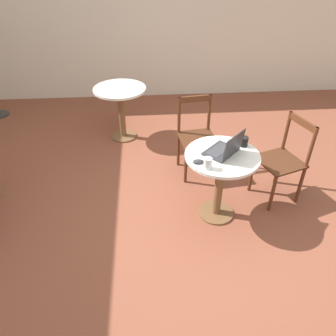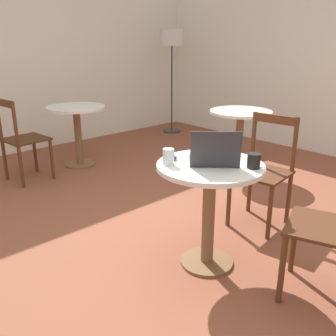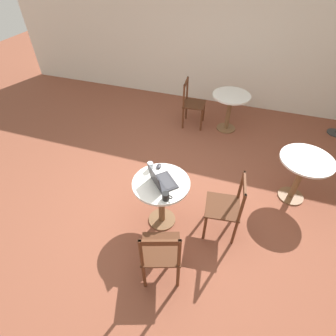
{
  "view_description": "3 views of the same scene",
  "coord_description": "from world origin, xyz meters",
  "px_view_note": "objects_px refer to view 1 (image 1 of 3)",
  "views": [
    {
      "loc": [
        -2.38,
        0.33,
        2.37
      ],
      "look_at": [
        0.16,
        0.13,
        0.55
      ],
      "focal_mm": 35.0,
      "sensor_mm": 36.0,
      "label": 1
    },
    {
      "loc": [
        -1.66,
        -1.83,
        1.48
      ],
      "look_at": [
        0.06,
        0.02,
        0.61
      ],
      "focal_mm": 40.0,
      "sensor_mm": 36.0,
      "label": 2
    },
    {
      "loc": [
        0.84,
        -2.4,
        2.94
      ],
      "look_at": [
        0.03,
        0.05,
        0.6
      ],
      "focal_mm": 28.0,
      "sensor_mm": 36.0,
      "label": 3
    }
  ],
  "objects_px": {
    "laptop": "(225,149)",
    "mug": "(244,141)",
    "cafe_table_near": "(221,170)",
    "cafe_table_mid": "(121,101)",
    "chair_near_front": "(283,161)",
    "mouse": "(198,162)",
    "chair_near_right": "(197,137)",
    "drinking_glass": "(208,163)"
  },
  "relations": [
    {
      "from": "chair_near_front",
      "to": "mouse",
      "type": "bearing_deg",
      "value": 110.85
    },
    {
      "from": "laptop",
      "to": "drinking_glass",
      "type": "height_order",
      "value": "laptop"
    },
    {
      "from": "laptop",
      "to": "mug",
      "type": "relative_size",
      "value": 3.35
    },
    {
      "from": "cafe_table_mid",
      "to": "mug",
      "type": "xyz_separation_m",
      "value": [
        -1.53,
        -1.24,
        0.23
      ]
    },
    {
      "from": "chair_near_right",
      "to": "drinking_glass",
      "type": "relative_size",
      "value": 8.69
    },
    {
      "from": "cafe_table_mid",
      "to": "laptop",
      "type": "bearing_deg",
      "value": -148.24
    },
    {
      "from": "mug",
      "to": "chair_near_front",
      "type": "bearing_deg",
      "value": -77.56
    },
    {
      "from": "cafe_table_near",
      "to": "chair_near_front",
      "type": "xyz_separation_m",
      "value": [
        0.25,
        -0.72,
        -0.09
      ]
    },
    {
      "from": "mouse",
      "to": "mug",
      "type": "height_order",
      "value": "mug"
    },
    {
      "from": "chair_near_front",
      "to": "laptop",
      "type": "distance_m",
      "value": 0.8
    },
    {
      "from": "cafe_table_mid",
      "to": "chair_near_front",
      "type": "distance_m",
      "value": 2.24
    },
    {
      "from": "cafe_table_mid",
      "to": "laptop",
      "type": "height_order",
      "value": "laptop"
    },
    {
      "from": "chair_near_front",
      "to": "drinking_glass",
      "type": "xyz_separation_m",
      "value": [
        -0.45,
        0.89,
        0.33
      ]
    },
    {
      "from": "cafe_table_near",
      "to": "chair_near_front",
      "type": "relative_size",
      "value": 0.81
    },
    {
      "from": "chair_near_front",
      "to": "cafe_table_near",
      "type": "bearing_deg",
      "value": 109.05
    },
    {
      "from": "drinking_glass",
      "to": "chair_near_front",
      "type": "bearing_deg",
      "value": -63.2
    },
    {
      "from": "cafe_table_near",
      "to": "mug",
      "type": "xyz_separation_m",
      "value": [
        0.14,
        -0.23,
        0.23
      ]
    },
    {
      "from": "mouse",
      "to": "cafe_table_mid",
      "type": "bearing_deg",
      "value": 23.17
    },
    {
      "from": "chair_near_front",
      "to": "laptop",
      "type": "height_order",
      "value": "laptop"
    },
    {
      "from": "cafe_table_mid",
      "to": "chair_near_right",
      "type": "distance_m",
      "value": 1.26
    },
    {
      "from": "cafe_table_near",
      "to": "chair_near_right",
      "type": "relative_size",
      "value": 0.81
    },
    {
      "from": "cafe_table_mid",
      "to": "mug",
      "type": "bearing_deg",
      "value": -141.05
    },
    {
      "from": "cafe_table_mid",
      "to": "chair_near_front",
      "type": "height_order",
      "value": "chair_near_front"
    },
    {
      "from": "laptop",
      "to": "mug",
      "type": "xyz_separation_m",
      "value": [
        0.13,
        -0.21,
        -0.0
      ]
    },
    {
      "from": "laptop",
      "to": "mouse",
      "type": "distance_m",
      "value": 0.29
    },
    {
      "from": "cafe_table_near",
      "to": "chair_near_right",
      "type": "height_order",
      "value": "chair_near_right"
    },
    {
      "from": "cafe_table_near",
      "to": "drinking_glass",
      "type": "xyz_separation_m",
      "value": [
        -0.2,
        0.18,
        0.23
      ]
    },
    {
      "from": "mouse",
      "to": "drinking_glass",
      "type": "height_order",
      "value": "drinking_glass"
    },
    {
      "from": "cafe_table_mid",
      "to": "chair_near_front",
      "type": "relative_size",
      "value": 0.81
    },
    {
      "from": "cafe_table_near",
      "to": "cafe_table_mid",
      "type": "bearing_deg",
      "value": 31.13
    },
    {
      "from": "mug",
      "to": "cafe_table_mid",
      "type": "bearing_deg",
      "value": 38.95
    },
    {
      "from": "mouse",
      "to": "mug",
      "type": "distance_m",
      "value": 0.54
    },
    {
      "from": "cafe_table_near",
      "to": "cafe_table_mid",
      "type": "height_order",
      "value": "same"
    },
    {
      "from": "mouse",
      "to": "laptop",
      "type": "bearing_deg",
      "value": -63.64
    },
    {
      "from": "cafe_table_mid",
      "to": "mouse",
      "type": "distance_m",
      "value": 1.96
    },
    {
      "from": "cafe_table_near",
      "to": "chair_near_front",
      "type": "height_order",
      "value": "chair_near_front"
    },
    {
      "from": "mouse",
      "to": "drinking_glass",
      "type": "relative_size",
      "value": 0.96
    },
    {
      "from": "cafe_table_mid",
      "to": "mug",
      "type": "height_order",
      "value": "mug"
    },
    {
      "from": "cafe_table_mid",
      "to": "mouse",
      "type": "xyz_separation_m",
      "value": [
        -1.79,
        -0.77,
        0.19
      ]
    },
    {
      "from": "chair_near_right",
      "to": "mug",
      "type": "relative_size",
      "value": 7.6
    },
    {
      "from": "mouse",
      "to": "mug",
      "type": "bearing_deg",
      "value": -61.35
    },
    {
      "from": "cafe_table_mid",
      "to": "drinking_glass",
      "type": "distance_m",
      "value": 2.06
    }
  ]
}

